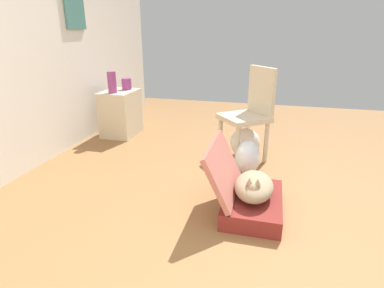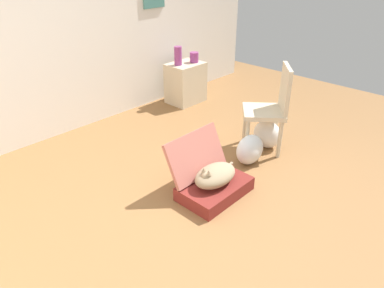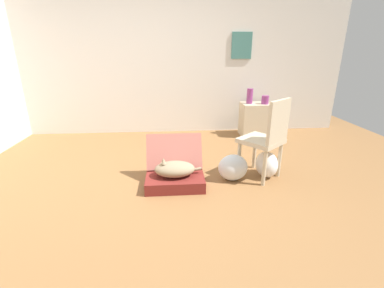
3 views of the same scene
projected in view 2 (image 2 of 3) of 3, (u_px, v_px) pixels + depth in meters
The scene contains 11 objects.
ground_plane at pixel (209, 205), 3.10m from camera, with size 7.68×7.68×0.00m, color olive.
wall_back at pixel (55, 19), 3.85m from camera, with size 6.40×0.15×2.60m.
suitcase_base at pixel (215, 189), 3.20m from camera, with size 0.64×0.42×0.13m, color maroon.
suitcase_lid at pixel (196, 155), 3.22m from camera, with size 0.64×0.42×0.04m, color #B26356.
cat at pixel (215, 175), 3.13m from camera, with size 0.52×0.28×0.20m.
plastic_bag_white at pixel (250, 150), 3.65m from camera, with size 0.34×0.23×0.31m, color silver.
plastic_bag_clear at pixel (267, 134), 3.96m from camera, with size 0.25×0.32×0.31m, color white.
side_table at pixel (186, 83), 5.10m from camera, with size 0.50×0.38×0.57m, color beige.
vase_tall at pixel (178, 56), 4.83m from camera, with size 0.10×0.10×0.25m, color #8C387A.
vase_short at pixel (194, 57), 4.98m from camera, with size 0.12×0.12×0.14m, color #8C387A.
chair at pixel (271, 107), 3.74m from camera, with size 0.59×0.59×0.95m.
Camera 2 is at (-1.89, -1.60, 1.95)m, focal length 33.27 mm.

